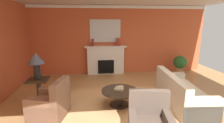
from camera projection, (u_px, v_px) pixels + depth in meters
name	position (u px, v px, depth m)	size (l,w,h in m)	color
ground_plane	(133.00, 105.00, 4.81)	(9.60, 9.60, 0.00)	tan
wall_fireplace	(117.00, 40.00, 7.64)	(7.98, 0.12, 2.97)	#C65633
crown_moulding	(117.00, 7.00, 7.25)	(7.98, 0.08, 0.12)	white
area_rug	(120.00, 105.00, 4.77)	(3.66, 2.60, 0.01)	tan
fireplace	(106.00, 61.00, 7.58)	(1.80, 0.35, 1.26)	white
mantel_mirror	(105.00, 31.00, 7.40)	(1.32, 0.04, 0.97)	silver
sofa	(181.00, 94.00, 4.80)	(1.06, 2.16, 0.85)	beige
armchair_near_window	(51.00, 105.00, 4.14)	(0.97, 0.97, 0.95)	brown
coffee_table	(120.00, 94.00, 4.70)	(1.00, 1.00, 0.45)	#2D2319
side_table	(39.00, 89.00, 4.88)	(0.56, 0.56, 0.70)	#2D2319
table_lamp	(36.00, 61.00, 4.70)	(0.44, 0.44, 0.75)	black
vase_mantel_left	(93.00, 43.00, 7.28)	(0.11, 0.11, 0.31)	#9E3328
vase_mantel_right	(118.00, 42.00, 7.40)	(0.18, 0.18, 0.34)	#9E3328
book_red_cover	(119.00, 89.00, 4.68)	(0.24, 0.18, 0.05)	tan
book_art_folio	(120.00, 87.00, 4.72)	(0.18, 0.15, 0.03)	tan
potted_plant	(180.00, 63.00, 7.52)	(0.56, 0.56, 0.83)	#A8754C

